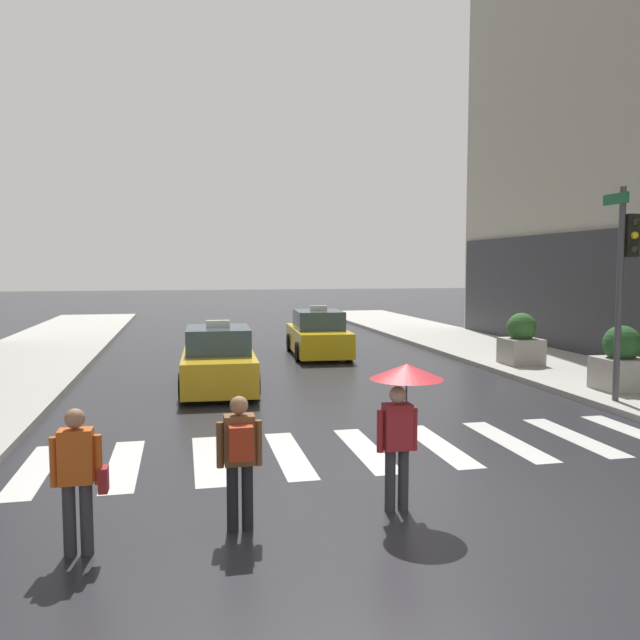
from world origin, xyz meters
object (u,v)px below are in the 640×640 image
(pedestrian_with_handbag, at_px, (78,473))
(traffic_light_pole, at_px, (625,263))
(pedestrian_with_backpack, at_px, (240,453))
(planter_near_corner, at_px, (621,361))
(taxi_lead, at_px, (218,361))
(pedestrian_with_umbrella, at_px, (403,396))
(planter_mid_block, at_px, (521,341))
(taxi_second, at_px, (318,335))

(pedestrian_with_handbag, bearing_deg, traffic_light_pole, 26.25)
(pedestrian_with_backpack, bearing_deg, planter_near_corner, 31.88)
(planter_near_corner, bearing_deg, pedestrian_with_handbag, -151.26)
(taxi_lead, relative_size, pedestrian_with_umbrella, 2.37)
(pedestrian_with_backpack, relative_size, planter_near_corner, 1.03)
(planter_near_corner, bearing_deg, pedestrian_with_backpack, -148.12)
(planter_mid_block, bearing_deg, pedestrian_with_umbrella, -126.20)
(pedestrian_with_umbrella, bearing_deg, taxi_second, 82.33)
(taxi_second, bearing_deg, planter_near_corner, -56.19)
(taxi_second, height_order, pedestrian_with_handbag, taxi_second)
(pedestrian_with_umbrella, height_order, pedestrian_with_handbag, pedestrian_with_umbrella)
(planter_near_corner, bearing_deg, planter_mid_block, 92.73)
(pedestrian_with_backpack, relative_size, planter_mid_block, 1.03)
(pedestrian_with_umbrella, relative_size, pedestrian_with_handbag, 1.18)
(pedestrian_with_handbag, bearing_deg, pedestrian_with_backpack, 8.20)
(pedestrian_with_backpack, xyz_separation_m, pedestrian_with_handbag, (-1.79, -0.26, -0.04))
(traffic_light_pole, xyz_separation_m, taxi_second, (-4.96, 9.67, -2.53))
(pedestrian_with_umbrella, xyz_separation_m, pedestrian_with_handbag, (-3.93, -0.50, -0.58))
(traffic_light_pole, xyz_separation_m, pedestrian_with_backpack, (-9.05, -5.09, -2.29))
(taxi_lead, height_order, taxi_second, same)
(pedestrian_with_backpack, height_order, pedestrian_with_handbag, same)
(taxi_second, height_order, planter_mid_block, taxi_second)
(traffic_light_pole, bearing_deg, pedestrian_with_handbag, -153.75)
(pedestrian_with_handbag, height_order, planter_near_corner, planter_near_corner)
(pedestrian_with_backpack, bearing_deg, taxi_lead, 88.42)
(traffic_light_pole, distance_m, taxi_lead, 10.04)
(taxi_lead, xyz_separation_m, taxi_second, (3.84, 5.55, 0.00))
(planter_mid_block, bearing_deg, pedestrian_with_handbag, -136.75)
(taxi_second, bearing_deg, pedestrian_with_handbag, -111.40)
(taxi_lead, distance_m, pedestrian_with_backpack, 9.22)
(pedestrian_with_backpack, relative_size, pedestrian_with_handbag, 1.00)
(traffic_light_pole, bearing_deg, planter_mid_block, 83.57)
(taxi_lead, relative_size, planter_near_corner, 2.88)
(traffic_light_pole, relative_size, taxi_second, 1.04)
(pedestrian_with_handbag, xyz_separation_m, planter_mid_block, (11.45, 10.78, -0.06))
(taxi_second, xyz_separation_m, planter_mid_block, (5.57, -4.24, 0.15))
(taxi_second, bearing_deg, pedestrian_with_backpack, -105.49)
(pedestrian_with_backpack, bearing_deg, traffic_light_pole, 29.35)
(taxi_second, bearing_deg, taxi_lead, -124.65)
(taxi_lead, height_order, planter_mid_block, taxi_lead)
(taxi_second, relative_size, planter_mid_block, 2.89)
(taxi_second, distance_m, pedestrian_with_backpack, 15.32)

